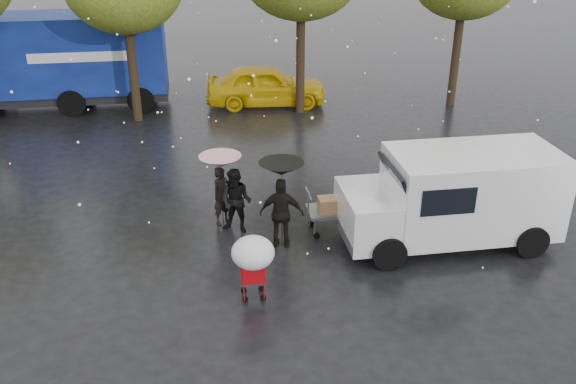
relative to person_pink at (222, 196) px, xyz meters
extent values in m
plane|color=black|center=(0.92, -1.65, -0.74)|extent=(90.00, 90.00, 0.00)
imported|color=black|center=(0.00, 0.00, 0.00)|extent=(0.64, 0.61, 1.48)
imported|color=black|center=(0.31, -0.48, 0.06)|extent=(0.97, 0.89, 1.61)
imported|color=black|center=(1.28, -1.34, 0.11)|extent=(1.06, 0.64, 1.70)
cylinder|color=#4C4C4C|center=(0.00, 0.00, 0.08)|extent=(0.02, 0.02, 1.64)
cone|color=#E85F75|center=(0.00, 0.00, 0.90)|extent=(1.02, 1.02, 0.30)
sphere|color=#4C4C4C|center=(0.00, 0.00, 0.93)|extent=(0.06, 0.06, 0.06)
cylinder|color=#4C4C4C|center=(1.28, -1.34, 0.23)|extent=(0.02, 0.02, 1.95)
cone|color=black|center=(1.28, -1.34, 1.21)|extent=(1.01, 1.01, 0.30)
sphere|color=#4C4C4C|center=(1.28, -1.34, 1.24)|extent=(0.06, 0.06, 0.06)
cube|color=slate|center=(2.74, -0.83, -0.19)|extent=(1.50, 0.80, 0.08)
cylinder|color=slate|center=(1.99, -0.83, 0.06)|extent=(0.04, 0.04, 0.60)
cube|color=brown|center=(3.09, -0.73, 0.05)|extent=(0.55, 0.45, 0.40)
cube|color=brown|center=(2.44, -0.93, 0.02)|extent=(0.45, 0.40, 0.35)
cube|color=brown|center=(3.04, -0.98, 0.39)|extent=(0.40, 0.35, 0.28)
cube|color=#C1B186|center=(2.79, -0.83, -0.09)|extent=(0.90, 0.55, 0.12)
cylinder|color=black|center=(2.14, -1.15, -0.66)|extent=(0.16, 0.05, 0.16)
cylinder|color=black|center=(2.14, -0.51, -0.66)|extent=(0.16, 0.05, 0.16)
cylinder|color=black|center=(3.34, -1.15, -0.66)|extent=(0.16, 0.05, 0.16)
cylinder|color=black|center=(3.34, -0.51, -0.66)|extent=(0.16, 0.05, 0.16)
cube|color=red|center=(0.41, -3.24, -0.09)|extent=(0.47, 0.41, 0.45)
cylinder|color=red|center=(0.41, -3.43, 0.28)|extent=(0.42, 0.02, 0.02)
cylinder|color=#4C4C4C|center=(0.41, -3.43, 0.21)|extent=(0.02, 0.02, 0.60)
ellipsoid|color=white|center=(0.41, -3.43, 0.41)|extent=(0.84, 0.84, 0.63)
cylinder|color=black|center=(0.23, -3.40, -0.68)|extent=(0.12, 0.04, 0.12)
cylinder|color=black|center=(0.23, -3.08, -0.68)|extent=(0.12, 0.04, 0.12)
cylinder|color=black|center=(0.59, -3.40, -0.68)|extent=(0.12, 0.04, 0.12)
cylinder|color=black|center=(0.59, -3.08, -0.68)|extent=(0.12, 0.04, 0.12)
cube|color=white|center=(5.62, -1.70, 0.51)|extent=(3.80, 2.00, 1.90)
cube|color=white|center=(3.22, -1.70, 0.11)|extent=(1.20, 1.95, 1.10)
cube|color=black|center=(3.77, -1.70, 0.96)|extent=(0.37, 1.70, 0.67)
cube|color=slate|center=(2.67, -1.70, -0.29)|extent=(0.12, 1.90, 0.25)
cylinder|color=black|center=(3.42, -2.65, -0.36)|extent=(0.76, 0.28, 0.76)
cylinder|color=black|center=(3.42, -0.75, -0.36)|extent=(0.76, 0.28, 0.76)
cylinder|color=black|center=(6.72, -2.65, -0.36)|extent=(0.76, 0.28, 0.76)
cylinder|color=black|center=(6.72, -0.75, -0.36)|extent=(0.76, 0.28, 0.76)
cube|color=navy|center=(-4.50, 10.34, 1.36)|extent=(6.00, 2.50, 2.80)
cube|color=black|center=(-5.50, 10.34, -0.19)|extent=(8.00, 2.30, 0.35)
cube|color=white|center=(-4.50, 9.08, 1.46)|extent=(3.50, 0.03, 0.35)
cylinder|color=black|center=(-2.50, 9.19, -0.24)|extent=(1.00, 0.30, 1.00)
cylinder|color=black|center=(-2.50, 11.49, -0.24)|extent=(1.00, 0.30, 1.00)
cube|color=brown|center=(3.54, -0.34, -0.50)|extent=(0.61, 0.53, 0.48)
cube|color=brown|center=(3.41, -0.46, -0.59)|extent=(0.41, 0.32, 0.31)
imported|color=#DEB20B|center=(2.26, 9.42, 0.04)|extent=(4.74, 2.20, 1.57)
cylinder|color=black|center=(-2.58, 8.35, 1.50)|extent=(0.32, 0.32, 4.48)
cylinder|color=black|center=(3.42, 8.35, 1.71)|extent=(0.32, 0.32, 4.90)
cylinder|color=black|center=(9.42, 8.35, 1.57)|extent=(0.32, 0.32, 4.62)
camera|label=1|loc=(-0.50, -13.44, 6.52)|focal=38.00mm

